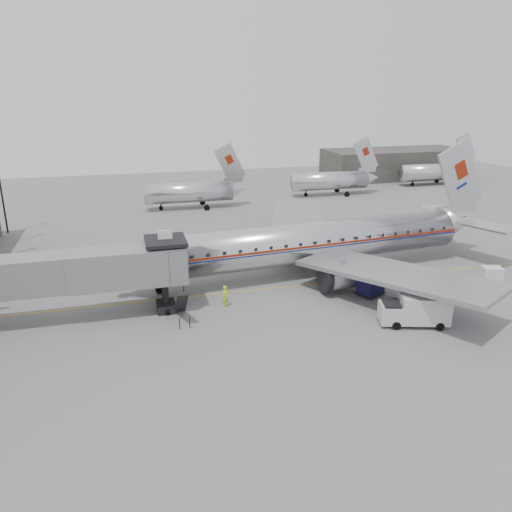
{
  "coord_description": "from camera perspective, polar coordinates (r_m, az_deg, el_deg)",
  "views": [
    {
      "loc": [
        -12.08,
        -36.84,
        18.38
      ],
      "look_at": [
        -0.35,
        6.69,
        3.2
      ],
      "focal_mm": 35.0,
      "sensor_mm": 36.0,
      "label": 1
    }
  ],
  "objects": [
    {
      "name": "airliner",
      "position": [
        51.89,
        6.99,
        1.62
      ],
      "size": [
        41.95,
        38.72,
        13.27
      ],
      "rotation": [
        0.0,
        0.0,
        0.1
      ],
      "color": "silver",
      "rests_on": "ground"
    },
    {
      "name": "ramp_worker",
      "position": [
        44.2,
        -3.48,
        -4.61
      ],
      "size": [
        0.85,
        0.83,
        1.97
      ],
      "primitive_type": "imported",
      "rotation": [
        0.0,
        0.0,
        0.72
      ],
      "color": "#BAEB1B",
      "rests_on": "ground"
    },
    {
      "name": "distant_aircraft_mid",
      "position": [
        91.79,
        8.55,
        8.59
      ],
      "size": [
        16.39,
        3.2,
        10.26
      ],
      "color": "silver",
      "rests_on": "ground"
    },
    {
      "name": "baggage_cart_navy",
      "position": [
        47.71,
        12.97,
        -3.31
      ],
      "size": [
        2.82,
        2.56,
        1.81
      ],
      "rotation": [
        0.0,
        0.0,
        0.43
      ],
      "color": "#0F0D36",
      "rests_on": "ground"
    },
    {
      "name": "apron_line",
      "position": [
        49.0,
        4.01,
        -3.47
      ],
      "size": [
        60.0,
        0.15,
        0.01
      ],
      "primitive_type": "cube",
      "rotation": [
        0.0,
        0.0,
        1.57
      ],
      "color": "gold",
      "rests_on": "ground"
    },
    {
      "name": "jet_bridge",
      "position": [
        43.17,
        -20.29,
        -1.8
      ],
      "size": [
        21.0,
        6.2,
        7.1
      ],
      "color": "slate",
      "rests_on": "ground"
    },
    {
      "name": "service_van",
      "position": [
        42.71,
        17.74,
        -5.83
      ],
      "size": [
        5.85,
        3.61,
        2.58
      ],
      "rotation": [
        0.0,
        0.0,
        -0.3
      ],
      "color": "#B8B8BA",
      "rests_on": "ground"
    },
    {
      "name": "ground",
      "position": [
        42.91,
        2.8,
        -6.78
      ],
      "size": [
        160.0,
        160.0,
        0.0
      ],
      "primitive_type": "plane",
      "color": "slate",
      "rests_on": "ground"
    },
    {
      "name": "distant_aircraft_near",
      "position": [
        81.04,
        -7.56,
        7.31
      ],
      "size": [
        16.39,
        3.2,
        10.26
      ],
      "color": "silver",
      "rests_on": "ground"
    },
    {
      "name": "hangar",
      "position": [
        113.46,
        15.54,
        10.15
      ],
      "size": [
        30.0,
        12.0,
        6.0
      ],
      "primitive_type": "cube",
      "color": "#32302E",
      "rests_on": "ground"
    },
    {
      "name": "baggage_cart_white",
      "position": [
        55.06,
        25.33,
        -1.86
      ],
      "size": [
        2.31,
        2.03,
        1.52
      ],
      "rotation": [
        0.0,
        0.0,
        -0.33
      ],
      "color": "silver",
      "rests_on": "ground"
    },
    {
      "name": "distant_aircraft_far",
      "position": [
        106.87,
        19.73,
        9.12
      ],
      "size": [
        16.39,
        3.2,
        10.26
      ],
      "color": "silver",
      "rests_on": "ground"
    }
  ]
}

